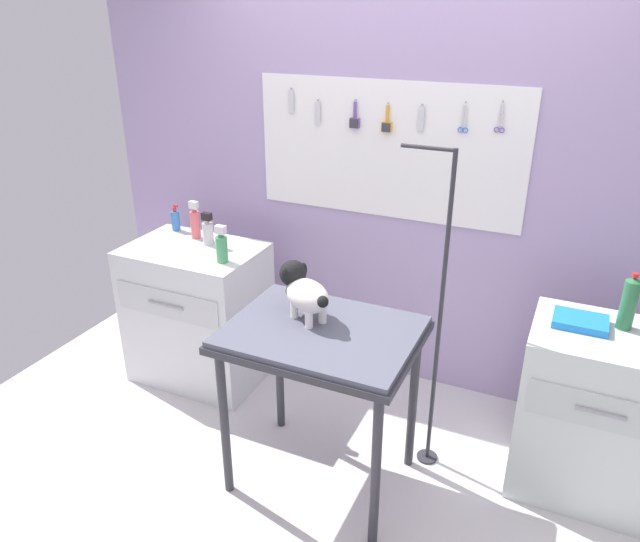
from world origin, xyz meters
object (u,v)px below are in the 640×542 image
Objects in this scene: grooming_table at (321,347)px; conditioner_bottle at (208,231)px; grooming_arm at (437,331)px; cabinet_right at (594,413)px; counter_left at (198,313)px; dog at (303,290)px; soda_bottle at (629,303)px.

grooming_table is 4.40× the size of conditioner_bottle.
cabinet_right is (0.76, 0.14, -0.34)m from grooming_arm.
grooming_table is 0.53× the size of grooming_arm.
grooming_table is 1.26m from counter_left.
conditioner_bottle is (-2.24, 0.12, 0.53)m from cabinet_right.
conditioner_bottle is at bearing 149.03° from grooming_table.
counter_left is (-1.09, 0.53, -0.33)m from grooming_table.
grooming_arm is 4.90× the size of dog.
dog is (-0.58, -0.28, 0.23)m from grooming_arm.
grooming_arm is 0.68m from dog.
dog is 1.21m from counter_left.
counter_left is 1.02× the size of cabinet_right.
dog reaches higher than cabinet_right.
grooming_table is 3.21× the size of soda_bottle.
grooming_arm reaches higher than cabinet_right.
counter_left is 2.30m from cabinet_right.
grooming_table is at bearing -29.53° from dog.
counter_left is at bearing 154.12° from grooming_table.
soda_bottle is at bearing 15.72° from grooming_arm.
grooming_arm is 1.59m from counter_left.
conditioner_bottle is 2.29m from soda_bottle.
dog is at bearing -159.68° from soda_bottle.
conditioner_bottle reaches higher than cabinet_right.
dog reaches higher than counter_left.
grooming_table is at bearing -30.97° from conditioner_bottle.
conditioner_bottle is at bearing 148.83° from dog.
grooming_arm is at bearing -6.45° from counter_left.
cabinet_right is 4.34× the size of conditioner_bottle.
soda_bottle is (2.35, 0.05, 0.56)m from counter_left.
grooming_table is 2.59× the size of dog.
conditioner_bottle is (-1.04, 0.62, 0.20)m from grooming_table.
dog is 1.51m from cabinet_right.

